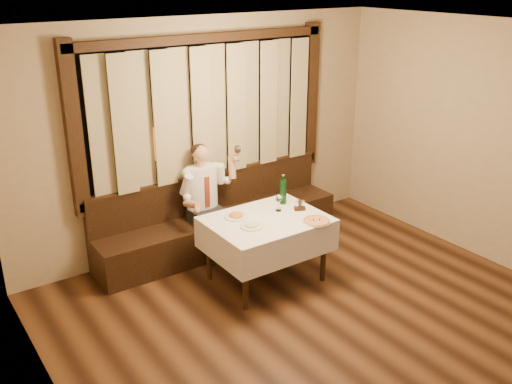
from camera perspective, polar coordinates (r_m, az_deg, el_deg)
room at (r=5.38m, az=5.60°, el=1.97°), size 5.01×6.01×2.81m
banquette at (r=7.16m, az=-3.74°, el=-3.16°), size 3.20×0.61×0.94m
dining_table at (r=6.24m, az=1.04°, el=-3.54°), size 1.27×0.97×0.76m
pizza at (r=6.13m, az=6.07°, el=-2.89°), size 0.30×0.30×0.03m
pasta_red at (r=6.21m, az=-2.00°, el=-2.21°), size 0.27×0.27×0.09m
pasta_cream at (r=5.98m, az=-0.45°, el=-3.20°), size 0.25×0.25×0.09m
green_bottle at (r=6.53m, az=2.73°, el=0.06°), size 0.08×0.08×0.35m
table_wine_glass at (r=6.33m, az=2.28°, el=-0.71°), size 0.07×0.07×0.20m
cruet_caddy at (r=6.40m, az=4.40°, el=-1.43°), size 0.14×0.10×0.13m
seated_man at (r=6.79m, az=-5.07°, el=-0.04°), size 0.75×0.56×1.38m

